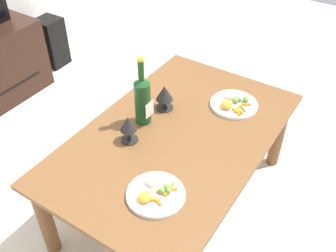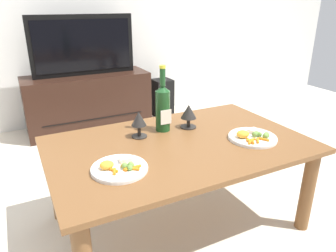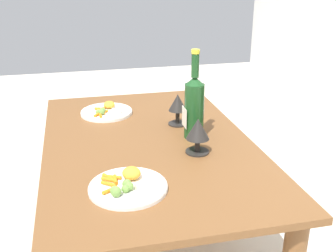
% 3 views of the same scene
% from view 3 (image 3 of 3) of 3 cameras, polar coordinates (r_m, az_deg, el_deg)
% --- Properties ---
extents(ground_plane, '(6.40, 6.40, 0.00)m').
position_cam_3_polar(ground_plane, '(1.90, -2.50, -15.60)').
color(ground_plane, beige).
extents(dining_table, '(1.29, 0.81, 0.48)m').
position_cam_3_polar(dining_table, '(1.69, -2.73, -4.42)').
color(dining_table, brown).
rests_on(dining_table, ground_plane).
extents(wine_bottle, '(0.08, 0.08, 0.36)m').
position_cam_3_polar(wine_bottle, '(1.65, 3.60, 2.97)').
color(wine_bottle, '#19471E').
rests_on(wine_bottle, dining_table).
extents(goblet_left, '(0.08, 0.08, 0.14)m').
position_cam_3_polar(goblet_left, '(1.79, 1.34, 2.96)').
color(goblet_left, black).
rests_on(goblet_left, dining_table).
extents(goblet_right, '(0.09, 0.09, 0.13)m').
position_cam_3_polar(goblet_right, '(1.53, 4.13, -0.69)').
color(goblet_right, black).
rests_on(goblet_right, dining_table).
extents(dinner_plate_left, '(0.24, 0.24, 0.04)m').
position_cam_3_polar(dinner_plate_left, '(1.97, -8.44, 2.00)').
color(dinner_plate_left, white).
rests_on(dinner_plate_left, dining_table).
extents(dinner_plate_right, '(0.25, 0.25, 0.05)m').
position_cam_3_polar(dinner_plate_right, '(1.31, -5.53, -8.18)').
color(dinner_plate_right, white).
rests_on(dinner_plate_right, dining_table).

